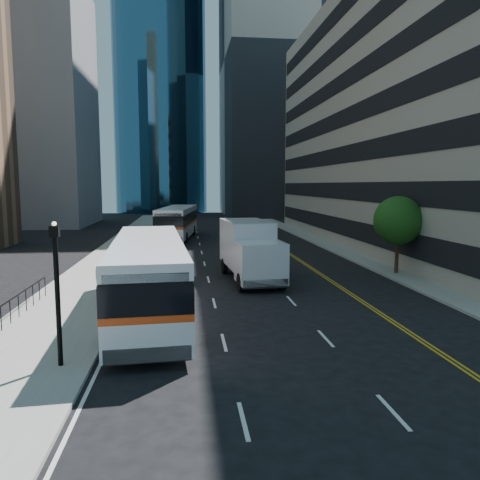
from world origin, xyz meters
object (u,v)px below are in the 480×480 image
(bus_rear, at_px, (178,221))
(box_truck, at_px, (250,250))
(lamp_post, at_px, (57,288))
(street_tree, at_px, (398,221))
(bus_front, at_px, (149,274))

(bus_rear, relative_size, box_truck, 1.75)
(lamp_post, height_order, bus_rear, lamp_post)
(box_truck, bearing_deg, lamp_post, -125.84)
(lamp_post, height_order, box_truck, lamp_post)
(lamp_post, bearing_deg, street_tree, 37.87)
(street_tree, xyz_separation_m, bus_rear, (-14.74, 23.21, -1.73))
(lamp_post, bearing_deg, bus_rear, 85.00)
(street_tree, xyz_separation_m, lamp_post, (-18.00, -14.00, -0.92))
(street_tree, bearing_deg, bus_front, -153.06)
(bus_front, relative_size, bus_rear, 1.00)
(bus_front, bearing_deg, bus_rear, 84.55)
(street_tree, distance_m, bus_rear, 27.55)
(street_tree, height_order, lamp_post, street_tree)
(street_tree, height_order, box_truck, street_tree)
(bus_rear, distance_m, box_truck, 24.24)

